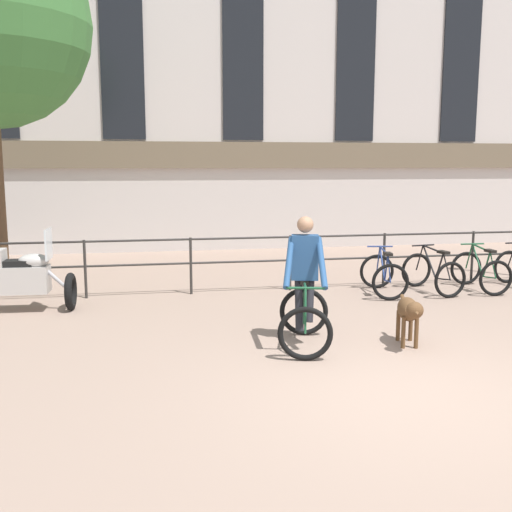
{
  "coord_description": "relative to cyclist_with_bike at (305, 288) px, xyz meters",
  "views": [
    {
      "loc": [
        -2.66,
        -5.64,
        2.41
      ],
      "look_at": [
        -1.09,
        2.86,
        1.05
      ],
      "focal_mm": 42.0,
      "sensor_mm": 36.0,
      "label": 1
    }
  ],
  "objects": [
    {
      "name": "dog",
      "position": [
        1.33,
        -0.35,
        -0.29
      ],
      "size": [
        0.38,
        0.96,
        0.68
      ],
      "rotation": [
        0.0,
        0.0,
        -0.22
      ],
      "color": "brown",
      "rests_on": "ground_plane"
    },
    {
      "name": "parked_motorcycle",
      "position": [
        -4.04,
        2.55,
        -0.2
      ],
      "size": [
        1.63,
        0.71,
        1.35
      ],
      "rotation": [
        0.0,
        0.0,
        1.51
      ],
      "color": "black",
      "rests_on": "ground_plane"
    },
    {
      "name": "cyclist_with_bike",
      "position": [
        0.0,
        0.0,
        0.0
      ],
      "size": [
        0.94,
        1.3,
        1.7
      ],
      "rotation": [
        0.0,
        0.0,
        -0.25
      ],
      "color": "black",
      "rests_on": "ground_plane"
    },
    {
      "name": "building_facade",
      "position": [
        0.62,
        9.14,
        4.76
      ],
      "size": [
        18.0,
        0.72,
        11.11
      ],
      "color": "beige",
      "rests_on": "ground_plane"
    },
    {
      "name": "canal_railing",
      "position": [
        0.62,
        3.35,
        -0.05
      ],
      "size": [
        15.05,
        0.05,
        1.05
      ],
      "color": "#2D2B28",
      "rests_on": "ground_plane"
    },
    {
      "name": "ground_plane",
      "position": [
        0.62,
        -1.85,
        -0.76
      ],
      "size": [
        60.0,
        60.0,
        0.0
      ],
      "primitive_type": "plane",
      "color": "gray"
    },
    {
      "name": "parked_bicycle_mid_left",
      "position": [
        3.2,
        2.69,
        -0.41
      ],
      "size": [
        0.82,
        1.2,
        0.86
      ],
      "rotation": [
        0.0,
        0.0,
        3.29
      ],
      "color": "black",
      "rests_on": "ground_plane"
    },
    {
      "name": "parked_bicycle_mid_right",
      "position": [
        4.17,
        2.69,
        -0.41
      ],
      "size": [
        0.67,
        1.11,
        0.86
      ],
      "rotation": [
        0.0,
        0.0,
        3.13
      ],
      "color": "black",
      "rests_on": "ground_plane"
    },
    {
      "name": "parked_bicycle_near_lamp",
      "position": [
        2.23,
        2.69,
        -0.41
      ],
      "size": [
        0.82,
        1.2,
        0.86
      ],
      "rotation": [
        0.0,
        0.0,
        2.99
      ],
      "color": "black",
      "rests_on": "ground_plane"
    }
  ]
}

